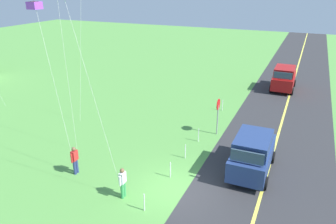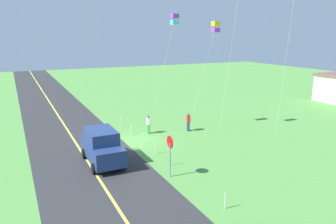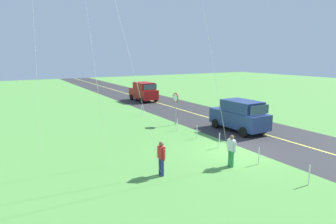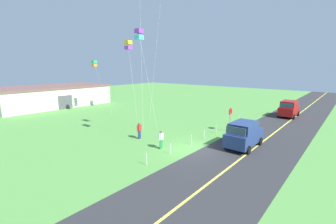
# 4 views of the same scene
# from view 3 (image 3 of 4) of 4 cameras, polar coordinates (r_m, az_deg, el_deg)

# --- Properties ---
(ground_plane) EXTENTS (120.00, 120.00, 0.10)m
(ground_plane) POSITION_cam_3_polar(r_m,az_deg,el_deg) (17.06, 13.93, -7.58)
(ground_plane) COLOR #549342
(asphalt_road) EXTENTS (120.00, 7.00, 0.00)m
(asphalt_road) POSITION_cam_3_polar(r_m,az_deg,el_deg) (19.95, 22.24, -5.19)
(asphalt_road) COLOR #2D2D30
(asphalt_road) RESTS_ON ground
(road_centre_stripe) EXTENTS (120.00, 0.16, 0.00)m
(road_centre_stripe) POSITION_cam_3_polar(r_m,az_deg,el_deg) (19.95, 22.24, -5.18)
(road_centre_stripe) COLOR #E5E04C
(road_centre_stripe) RESTS_ON asphalt_road
(car_suv_foreground) EXTENTS (4.40, 2.12, 2.24)m
(car_suv_foreground) POSITION_cam_3_polar(r_m,az_deg,el_deg) (21.05, 14.21, -0.63)
(car_suv_foreground) COLOR navy
(car_suv_foreground) RESTS_ON ground
(car_parked_east_far) EXTENTS (4.40, 2.12, 2.24)m
(car_parked_east_far) POSITION_cam_3_polar(r_m,az_deg,el_deg) (34.31, -4.94, 4.14)
(car_parked_east_far) COLOR maroon
(car_parked_east_far) RESTS_ON ground
(stop_sign) EXTENTS (0.76, 0.08, 2.56)m
(stop_sign) POSITION_cam_3_polar(r_m,az_deg,el_deg) (22.08, 1.51, 1.96)
(stop_sign) COLOR gray
(stop_sign) RESTS_ON ground
(person_adult_near) EXTENTS (0.58, 0.22, 1.60)m
(person_adult_near) POSITION_cam_3_polar(r_m,az_deg,el_deg) (12.92, -1.35, -9.09)
(person_adult_near) COLOR navy
(person_adult_near) RESTS_ON ground
(person_adult_companion) EXTENTS (0.58, 0.22, 1.60)m
(person_adult_companion) POSITION_cam_3_polar(r_m,az_deg,el_deg) (14.26, 12.61, -7.39)
(person_adult_companion) COLOR #338C4C
(person_adult_companion) RESTS_ON ground
(fence_post_0) EXTENTS (0.05, 0.05, 0.90)m
(fence_post_0) POSITION_cam_3_polar(r_m,az_deg,el_deg) (13.52, 26.52, -11.26)
(fence_post_0) COLOR silver
(fence_post_0) RESTS_ON ground
(fence_post_1) EXTENTS (0.05, 0.05, 0.90)m
(fence_post_1) POSITION_cam_3_polar(r_m,az_deg,el_deg) (15.03, 17.80, -8.36)
(fence_post_1) COLOR silver
(fence_post_1) RESTS_ON ground
(fence_post_2) EXTENTS (0.05, 0.05, 0.90)m
(fence_post_2) POSITION_cam_3_polar(r_m,az_deg,el_deg) (17.05, 10.28, -5.67)
(fence_post_2) COLOR silver
(fence_post_2) RESTS_ON ground
(fence_post_3) EXTENTS (0.05, 0.05, 0.90)m
(fence_post_3) POSITION_cam_3_polar(r_m,az_deg,el_deg) (18.73, 5.83, -4.01)
(fence_post_3) COLOR silver
(fence_post_3) RESTS_ON ground
(fence_post_4) EXTENTS (0.05, 0.05, 0.90)m
(fence_post_4) POSITION_cam_3_polar(r_m,az_deg,el_deg) (20.64, 1.90, -2.53)
(fence_post_4) COLOR silver
(fence_post_4) RESTS_ON ground
(fence_post_5) EXTENTS (0.05, 0.05, 0.90)m
(fence_post_5) POSITION_cam_3_polar(r_m,az_deg,el_deg) (25.81, -5.27, 0.22)
(fence_post_5) COLOR silver
(fence_post_5) RESTS_ON ground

